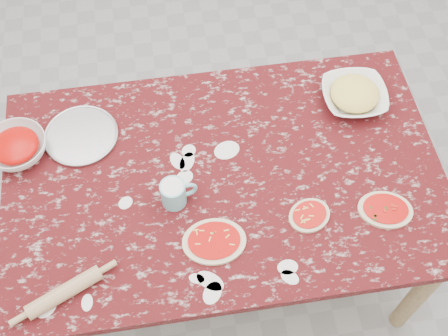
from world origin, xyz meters
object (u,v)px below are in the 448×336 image
sauce_bowl (17,148)px  rolling_pin (64,292)px  flour_mug (174,193)px  worktable (224,187)px  pizza_tray (81,136)px  cheese_bowl (354,96)px

sauce_bowl → rolling_pin: (0.17, -0.58, -0.01)m
flour_mug → rolling_pin: size_ratio=0.52×
worktable → sauce_bowl: sauce_bowl is taller
rolling_pin → pizza_tray: bearing=84.3°
flour_mug → sauce_bowl: bearing=152.4°
worktable → pizza_tray: (-0.51, 0.25, 0.09)m
cheese_bowl → rolling_pin: cheese_bowl is taller
sauce_bowl → flour_mug: bearing=-27.6°
worktable → flour_mug: bearing=-157.4°
worktable → cheese_bowl: size_ratio=6.37×
pizza_tray → flour_mug: flour_mug is taller
rolling_pin → worktable: bearing=32.7°
pizza_tray → cheese_bowl: cheese_bowl is taller
cheese_bowl → worktable: bearing=-154.8°
sauce_bowl → cheese_bowl: (1.29, 0.05, -0.00)m
flour_mug → pizza_tray: bearing=134.6°
pizza_tray → cheese_bowl: size_ratio=1.09×
worktable → rolling_pin: bearing=-147.3°
sauce_bowl → cheese_bowl: 1.30m
sauce_bowl → worktable: bearing=-16.0°
rolling_pin → sauce_bowl: bearing=106.2°
worktable → cheese_bowl: (0.55, 0.26, 0.11)m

